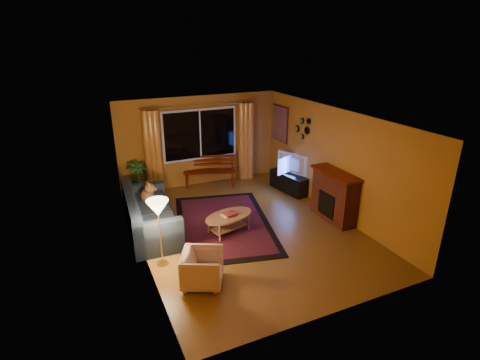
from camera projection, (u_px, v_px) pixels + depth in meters
name	position (u px, v px, depth m)	size (l,w,h in m)	color
floor	(246.00, 229.00, 8.29)	(4.50, 6.00, 0.02)	brown
ceiling	(246.00, 116.00, 7.37)	(4.50, 6.00, 0.02)	white
wall_back	(200.00, 141.00, 10.39)	(4.50, 0.02, 2.50)	#BE7E2B
wall_left	(136.00, 194.00, 6.96)	(0.02, 6.00, 2.50)	#BE7E2B
wall_right	(334.00, 162.00, 8.70)	(0.02, 6.00, 2.50)	#BE7E2B
window	(200.00, 135.00, 10.26)	(2.00, 0.02, 1.30)	black
curtain_rod	(200.00, 106.00, 9.93)	(0.03, 0.03, 3.20)	#BF8C3F
curtain_left	(153.00, 153.00, 9.80)	(0.36, 0.36, 2.24)	orange
curtain_right	(246.00, 141.00, 10.84)	(0.36, 0.36, 2.24)	orange
bench	(210.00, 178.00, 10.57)	(1.44, 0.42, 0.43)	#531402
potted_plant	(138.00, 179.00, 9.74)	(0.55, 0.55, 0.98)	#235B1E
sofa	(151.00, 212.00, 8.02)	(0.96, 2.24, 0.91)	#1C2738
dog	(147.00, 193.00, 8.38)	(0.32, 0.44, 0.49)	#9C633E
armchair	(203.00, 267.00, 6.33)	(0.67, 0.62, 0.68)	beige
floor_lamp	(160.00, 234.00, 6.77)	(0.21, 0.21, 1.29)	#BF8C3F
rug	(224.00, 223.00, 8.48)	(2.05, 3.24, 0.02)	maroon
coffee_table	(229.00, 224.00, 8.06)	(1.14, 1.14, 0.41)	#B38052
tv_console	(289.00, 182.00, 10.20)	(0.40, 1.21, 0.50)	black
television	(290.00, 164.00, 10.00)	(0.96, 0.13, 0.56)	black
fireplace	(334.00, 197.00, 8.54)	(0.40, 1.20, 1.10)	maroon
mirror_cluster	(302.00, 127.00, 9.59)	(0.06, 0.60, 0.56)	black
painting	(280.00, 124.00, 10.62)	(0.04, 0.76, 0.96)	#D15510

